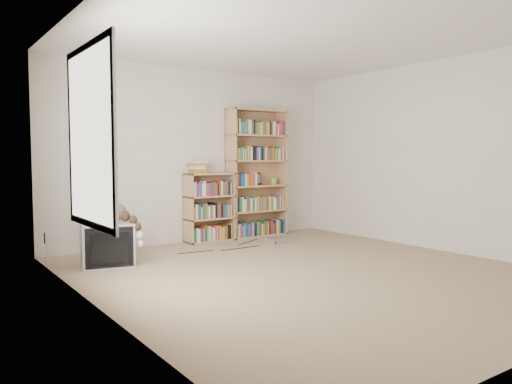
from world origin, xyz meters
TOP-DOWN VIEW (x-y plane):
  - floor at (0.00, 0.00)m, footprint 4.50×5.00m
  - wall_back at (0.00, 2.50)m, footprint 4.50×0.02m
  - wall_left at (-2.25, 0.00)m, footprint 0.02×5.00m
  - wall_right at (2.25, 0.00)m, footprint 0.02×5.00m
  - ceiling at (0.00, 0.00)m, footprint 4.50×5.00m
  - window at (-2.24, 0.20)m, footprint 0.02×1.22m
  - crt_tv at (-1.65, 1.61)m, footprint 0.65×0.61m
  - cat at (-1.63, 1.54)m, footprint 0.67×0.59m
  - bookcase_tall at (0.95, 2.36)m, footprint 0.98×0.30m
  - bookcase_short at (0.11, 2.36)m, footprint 0.73×0.30m
  - book_stack at (-0.07, 2.35)m, footprint 0.21×0.27m
  - green_mug at (1.27, 2.34)m, footprint 0.09×0.09m
  - framed_print at (1.02, 2.44)m, footprint 0.14×0.05m
  - dvd_player at (0.84, 1.66)m, footprint 0.37×0.29m
  - wall_outlet at (-2.24, 1.95)m, footprint 0.01×0.08m
  - floor_cables at (-0.00, 1.66)m, footprint 1.20×0.70m

SIDE VIEW (x-z plane):
  - floor at x=0.00m, z-range -0.01..0.01m
  - floor_cables at x=0.00m, z-range 0.00..0.01m
  - dvd_player at x=0.84m, z-range 0.00..0.08m
  - crt_tv at x=-1.65m, z-range 0.00..0.48m
  - wall_outlet at x=-2.24m, z-range 0.26..0.39m
  - bookcase_short at x=0.11m, z-range -0.03..0.97m
  - cat at x=-1.63m, z-range 0.30..0.86m
  - green_mug at x=1.27m, z-range 0.80..0.90m
  - framed_print at x=1.02m, z-range 0.80..0.99m
  - bookcase_tall at x=0.95m, z-range -0.05..1.90m
  - book_stack at x=-0.07m, z-range 1.00..1.17m
  - wall_back at x=0.00m, z-range 0.00..2.50m
  - wall_left at x=-2.25m, z-range 0.00..2.50m
  - wall_right at x=2.25m, z-range 0.00..2.50m
  - window at x=-2.24m, z-range 0.64..2.16m
  - ceiling at x=0.00m, z-range 2.49..2.51m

